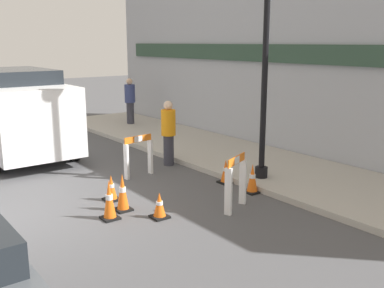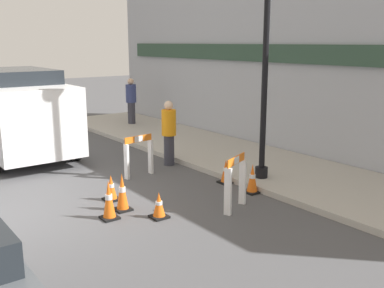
% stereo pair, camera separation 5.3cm
% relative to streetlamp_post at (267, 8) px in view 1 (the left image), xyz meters
% --- Properties ---
extents(ground_plane, '(60.00, 60.00, 0.00)m').
position_rel_streetlamp_post_xyz_m(ground_plane, '(-1.37, -5.05, -3.80)').
color(ground_plane, '#4C4C4F').
extents(sidewalk_slab, '(18.00, 3.02, 0.13)m').
position_rel_streetlamp_post_xyz_m(sidewalk_slab, '(-1.37, 0.95, -3.73)').
color(sidewalk_slab, '#ADA89E').
rests_on(sidewalk_slab, ground_plane).
extents(storefront_facade, '(18.00, 0.22, 5.50)m').
position_rel_streetlamp_post_xyz_m(storefront_facade, '(-1.37, 2.54, -1.04)').
color(storefront_facade, '#A3A8B2').
rests_on(storefront_facade, ground_plane).
extents(streetlamp_post, '(0.44, 0.44, 5.75)m').
position_rel_streetlamp_post_xyz_m(streetlamp_post, '(0.00, 0.00, 0.00)').
color(streetlamp_post, black).
rests_on(streetlamp_post, sidewalk_slab).
extents(barricade_0, '(0.21, 0.77, 0.98)m').
position_rel_streetlamp_post_xyz_m(barricade_0, '(-2.11, -1.94, -3.27)').
color(barricade_0, white).
rests_on(barricade_0, ground_plane).
extents(barricade_1, '(0.41, 0.72, 1.04)m').
position_rel_streetlamp_post_xyz_m(barricade_1, '(0.87, -1.58, -3.25)').
color(barricade_1, white).
rests_on(barricade_1, ground_plane).
extents(traffic_cone_0, '(0.30, 0.30, 0.72)m').
position_rel_streetlamp_post_xyz_m(traffic_cone_0, '(-0.14, -3.71, -3.45)').
color(traffic_cone_0, black).
rests_on(traffic_cone_0, ground_plane).
extents(traffic_cone_1, '(0.30, 0.30, 0.63)m').
position_rel_streetlamp_post_xyz_m(traffic_cone_1, '(0.37, -0.65, -3.49)').
color(traffic_cone_1, black).
rests_on(traffic_cone_1, ground_plane).
extents(traffic_cone_2, '(0.30, 0.30, 0.72)m').
position_rel_streetlamp_post_xyz_m(traffic_cone_2, '(-0.37, -3.32, -3.45)').
color(traffic_cone_2, black).
rests_on(traffic_cone_2, ground_plane).
extents(traffic_cone_3, '(0.30, 0.30, 0.48)m').
position_rel_streetlamp_post_xyz_m(traffic_cone_3, '(0.35, -2.97, -3.57)').
color(traffic_cone_3, black).
rests_on(traffic_cone_3, ground_plane).
extents(traffic_cone_4, '(0.30, 0.30, 0.53)m').
position_rel_streetlamp_post_xyz_m(traffic_cone_4, '(-1.00, -3.23, -3.54)').
color(traffic_cone_4, black).
rests_on(traffic_cone_4, ground_plane).
extents(traffic_cone_5, '(0.30, 0.30, 0.55)m').
position_rel_streetlamp_post_xyz_m(traffic_cone_5, '(-0.47, -0.65, -3.53)').
color(traffic_cone_5, black).
rests_on(traffic_cone_5, ground_plane).
extents(person_worker, '(0.51, 0.51, 1.67)m').
position_rel_streetlamp_post_xyz_m(person_worker, '(-2.51, -0.80, -2.91)').
color(person_worker, '#33333D').
rests_on(person_worker, ground_plane).
extents(person_pedestrian, '(0.53, 0.53, 1.68)m').
position_rel_streetlamp_post_xyz_m(person_pedestrian, '(-7.80, 1.09, -2.77)').
color(person_pedestrian, '#33333D').
rests_on(person_pedestrian, sidewalk_slab).
extents(work_van, '(4.89, 2.21, 2.40)m').
position_rel_streetlamp_post_xyz_m(work_van, '(-5.92, -3.60, -2.49)').
color(work_van, white).
rests_on(work_van, ground_plane).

